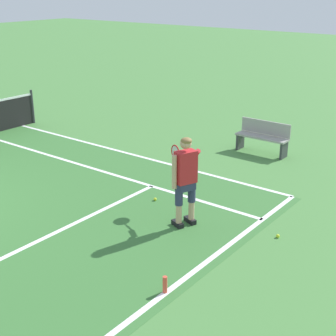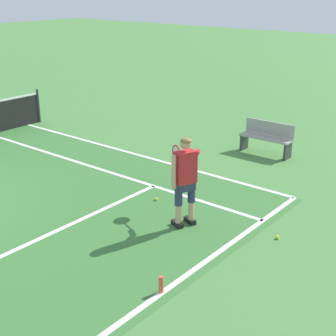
# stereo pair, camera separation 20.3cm
# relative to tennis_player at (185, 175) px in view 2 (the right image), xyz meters

# --- Properties ---
(line_baseline) EXTENTS (10.98, 0.10, 0.01)m
(line_baseline) POSITION_rel_tennis_player_xyz_m (-3.05, -1.07, -0.99)
(line_baseline) COLOR white
(line_baseline) RESTS_ON ground
(line_singles_right) EXTENTS (0.10, 9.13, 0.01)m
(line_singles_right) POSITION_rel_tennis_player_xyz_m (1.07, 3.50, -0.99)
(line_singles_right) COLOR white
(line_singles_right) RESTS_ON ground
(line_doubles_right) EXTENTS (0.10, 9.13, 0.01)m
(line_doubles_right) POSITION_rel_tennis_player_xyz_m (2.44, 3.50, -0.99)
(line_doubles_right) COLOR white
(line_doubles_right) RESTS_ON ground
(tennis_player) EXTENTS (0.94, 1.00, 1.71)m
(tennis_player) POSITION_rel_tennis_player_xyz_m (0.00, 0.00, 0.00)
(tennis_player) COLOR black
(tennis_player) RESTS_ON ground
(tennis_ball_near_feet) EXTENTS (0.07, 0.07, 0.07)m
(tennis_ball_near_feet) POSITION_rel_tennis_player_xyz_m (0.51, 1.12, -0.96)
(tennis_ball_near_feet) COLOR #CCE02D
(tennis_ball_near_feet) RESTS_ON ground
(tennis_ball_by_baseline) EXTENTS (0.07, 0.07, 0.07)m
(tennis_ball_by_baseline) POSITION_rel_tennis_player_xyz_m (0.59, -1.62, -0.96)
(tennis_ball_by_baseline) COLOR #CCE02D
(tennis_ball_by_baseline) RESTS_ON ground
(courtside_bench) EXTENTS (0.40, 1.40, 0.85)m
(courtside_bench) POSITION_rel_tennis_player_xyz_m (4.66, 0.81, -0.54)
(courtside_bench) COLOR #9E9993
(courtside_bench) RESTS_ON ground
(water_bottle) EXTENTS (0.07, 0.07, 0.27)m
(water_bottle) POSITION_rel_tennis_player_xyz_m (-1.95, -1.05, -0.86)
(water_bottle) COLOR #E04C38
(water_bottle) RESTS_ON ground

